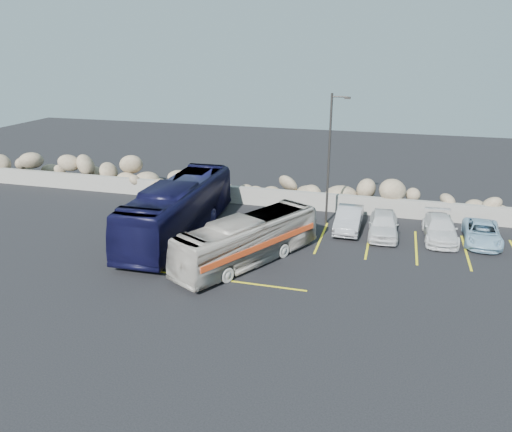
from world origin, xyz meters
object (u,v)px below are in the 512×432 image
(lamppost, at_px, (330,156))
(car_b, at_px, (349,219))
(car_d, at_px, (482,233))
(car_a, at_px, (383,224))
(tour_coach, at_px, (179,209))
(car_c, at_px, (440,229))
(vintage_bus, at_px, (248,240))

(lamppost, bearing_deg, car_b, -27.53)
(car_d, bearing_deg, car_a, -173.17)
(tour_coach, distance_m, car_b, 10.20)
(tour_coach, bearing_deg, car_a, 13.80)
(car_a, xyz_separation_m, car_b, (-2.05, 0.47, -0.02))
(lamppost, xyz_separation_m, car_d, (8.89, -0.81, -3.71))
(lamppost, bearing_deg, car_d, -5.23)
(tour_coach, bearing_deg, car_c, 11.89)
(tour_coach, distance_m, car_c, 15.15)
(car_c, bearing_deg, vintage_bus, -150.05)
(car_a, xyz_separation_m, car_d, (5.42, 0.40, -0.13))
(tour_coach, xyz_separation_m, car_c, (14.71, 3.46, -0.99))
(tour_coach, relative_size, car_d, 2.78)
(lamppost, distance_m, tour_coach, 9.55)
(car_a, bearing_deg, car_c, 4.25)
(vintage_bus, height_order, car_b, vintage_bus)
(car_d, bearing_deg, car_c, -175.81)
(car_b, bearing_deg, car_a, -12.66)
(lamppost, height_order, car_a, lamppost)
(lamppost, height_order, car_c, lamppost)
(car_b, distance_m, car_d, 7.47)
(vintage_bus, height_order, car_a, vintage_bus)
(car_c, bearing_deg, car_a, -176.11)
(tour_coach, height_order, car_a, tour_coach)
(vintage_bus, bearing_deg, lamppost, 94.35)
(vintage_bus, xyz_separation_m, car_a, (6.54, 5.76, -0.52))
(vintage_bus, distance_m, tour_coach, 5.67)
(lamppost, distance_m, car_a, 5.13)
(lamppost, xyz_separation_m, vintage_bus, (-3.08, -6.98, -3.06))
(tour_coach, distance_m, car_a, 12.00)
(tour_coach, relative_size, car_a, 2.79)
(tour_coach, relative_size, car_c, 2.66)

